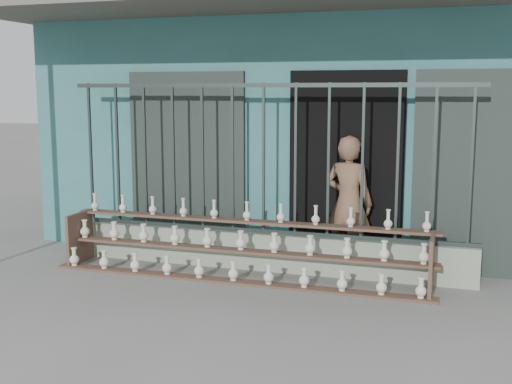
% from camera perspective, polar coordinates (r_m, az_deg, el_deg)
% --- Properties ---
extents(ground, '(60.00, 60.00, 0.00)m').
position_cam_1_polar(ground, '(6.72, -2.62, -9.75)').
color(ground, slate).
extents(workshop_building, '(7.40, 6.60, 3.21)m').
position_cam_1_polar(workshop_building, '(10.44, 5.43, 6.02)').
color(workshop_building, '#336C6D').
rests_on(workshop_building, ground).
extents(parapet_wall, '(5.00, 0.20, 0.45)m').
position_cam_1_polar(parapet_wall, '(7.83, 0.67, -5.28)').
color(parapet_wall, gray).
rests_on(parapet_wall, ground).
extents(security_fence, '(5.00, 0.04, 1.80)m').
position_cam_1_polar(security_fence, '(7.64, 0.68, 2.92)').
color(security_fence, '#283330').
rests_on(security_fence, parapet_wall).
extents(shelf_rack, '(4.50, 0.68, 0.85)m').
position_cam_1_polar(shelf_rack, '(7.47, -1.43, -4.94)').
color(shelf_rack, brown).
rests_on(shelf_rack, ground).
extents(elderly_woman, '(0.68, 0.53, 1.64)m').
position_cam_1_polar(elderly_woman, '(7.80, 8.22, -0.98)').
color(elderly_woman, brown).
rests_on(elderly_woman, ground).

